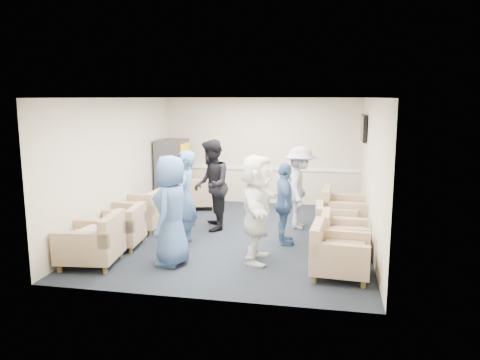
% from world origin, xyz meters
% --- Properties ---
extents(floor, '(6.00, 6.00, 0.00)m').
position_xyz_m(floor, '(0.00, 0.00, 0.00)').
color(floor, black).
rests_on(floor, ground).
extents(ceiling, '(6.00, 6.00, 0.00)m').
position_xyz_m(ceiling, '(0.00, 0.00, 2.70)').
color(ceiling, silver).
rests_on(ceiling, back_wall).
extents(back_wall, '(5.00, 0.02, 2.70)m').
position_xyz_m(back_wall, '(0.00, 3.00, 1.35)').
color(back_wall, beige).
rests_on(back_wall, floor).
extents(front_wall, '(5.00, 0.02, 2.70)m').
position_xyz_m(front_wall, '(0.00, -3.00, 1.35)').
color(front_wall, beige).
rests_on(front_wall, floor).
extents(left_wall, '(0.02, 6.00, 2.70)m').
position_xyz_m(left_wall, '(-2.50, 0.00, 1.35)').
color(left_wall, beige).
rests_on(left_wall, floor).
extents(right_wall, '(0.02, 6.00, 2.70)m').
position_xyz_m(right_wall, '(2.50, 0.00, 1.35)').
color(right_wall, beige).
rests_on(right_wall, floor).
extents(chair_rail, '(4.98, 0.04, 0.06)m').
position_xyz_m(chair_rail, '(0.00, 2.98, 0.90)').
color(chair_rail, white).
rests_on(chair_rail, back_wall).
extents(tv, '(0.10, 1.00, 0.58)m').
position_xyz_m(tv, '(2.44, 1.80, 2.05)').
color(tv, black).
rests_on(tv, right_wall).
extents(armchair_left_near, '(1.00, 1.00, 0.72)m').
position_xyz_m(armchair_left_near, '(-1.99, -2.06, 0.36)').
color(armchair_left_near, tan).
rests_on(armchair_left_near, floor).
extents(armchair_left_mid, '(0.89, 0.89, 0.66)m').
position_xyz_m(armchair_left_mid, '(-1.96, -1.10, 0.33)').
color(armchair_left_mid, tan).
rests_on(armchair_left_mid, floor).
extents(armchair_left_far, '(0.95, 0.95, 0.72)m').
position_xyz_m(armchair_left_far, '(-1.99, 0.03, 0.36)').
color(armchair_left_far, tan).
rests_on(armchair_left_far, floor).
extents(armchair_right_near, '(0.93, 0.93, 0.69)m').
position_xyz_m(armchair_right_near, '(1.89, -1.82, 0.35)').
color(armchair_right_near, tan).
rests_on(armchair_right_near, floor).
extents(armchair_right_midnear, '(0.82, 0.82, 0.64)m').
position_xyz_m(armchair_right_midnear, '(1.98, -0.78, 0.32)').
color(armchair_right_midnear, tan).
rests_on(armchair_right_midnear, floor).
extents(armchair_right_midfar, '(0.80, 0.80, 0.63)m').
position_xyz_m(armchair_right_midfar, '(1.85, -0.16, 0.32)').
color(armchair_right_midfar, tan).
rests_on(armchair_right_midfar, floor).
extents(armchair_right_far, '(0.98, 0.98, 0.75)m').
position_xyz_m(armchair_right_far, '(2.02, 0.75, 0.38)').
color(armchair_right_far, tan).
rests_on(armchair_right_far, floor).
extents(armchair_corner, '(0.99, 0.99, 0.65)m').
position_xyz_m(armchair_corner, '(-1.38, 2.09, 0.33)').
color(armchair_corner, tan).
rests_on(armchair_corner, floor).
extents(vending_machine, '(0.69, 0.80, 1.68)m').
position_xyz_m(vending_machine, '(-2.09, 2.17, 0.84)').
color(vending_machine, '#45454C').
rests_on(vending_machine, floor).
extents(backpack, '(0.28, 0.20, 0.47)m').
position_xyz_m(backpack, '(-1.21, -0.01, 0.24)').
color(backpack, black).
rests_on(backpack, floor).
extents(pillow, '(0.41, 0.51, 0.14)m').
position_xyz_m(pillow, '(-2.00, -2.07, 0.55)').
color(pillow, beige).
rests_on(pillow, armchair_left_near).
extents(person_front_left, '(0.59, 0.89, 1.80)m').
position_xyz_m(person_front_left, '(-0.76, -1.76, 0.90)').
color(person_front_left, '#3C5C91').
rests_on(person_front_left, floor).
extents(person_mid_left, '(0.51, 0.69, 1.76)m').
position_xyz_m(person_mid_left, '(-0.86, -0.73, 0.88)').
color(person_mid_left, '#3C5C91').
rests_on(person_mid_left, floor).
extents(person_back_left, '(0.91, 1.06, 1.87)m').
position_xyz_m(person_back_left, '(-0.63, 0.33, 0.94)').
color(person_back_left, black).
rests_on(person_back_left, floor).
extents(person_back_right, '(0.65, 1.12, 1.72)m').
position_xyz_m(person_back_right, '(1.15, 0.81, 0.86)').
color(person_back_right, silver).
rests_on(person_back_right, floor).
extents(person_mid_right, '(0.55, 0.96, 1.53)m').
position_xyz_m(person_mid_right, '(0.94, -0.34, 0.77)').
color(person_mid_right, '#3C5C91').
rests_on(person_mid_right, floor).
extents(person_front_right, '(0.59, 1.69, 1.80)m').
position_xyz_m(person_front_right, '(0.59, -1.37, 0.90)').
color(person_front_right, white).
rests_on(person_front_right, floor).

